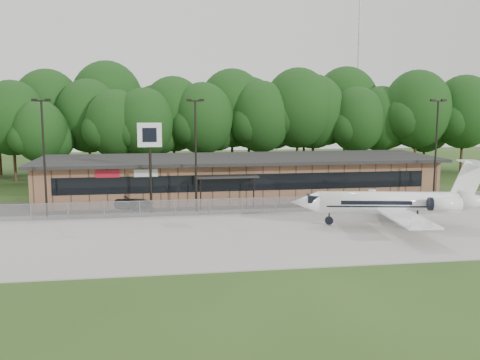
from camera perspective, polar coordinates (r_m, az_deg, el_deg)
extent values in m
plane|color=#264117|center=(33.66, 6.05, -8.90)|extent=(160.00, 160.00, 0.00)
cube|color=#9E9B93|center=(41.15, 3.20, -5.62)|extent=(64.00, 18.00, 0.08)
cube|color=#383835|center=(52.20, 0.59, -2.64)|extent=(50.00, 9.00, 0.06)
cube|color=brown|center=(56.26, -0.15, 0.18)|extent=(40.00, 10.00, 4.00)
cube|color=black|center=(51.31, 0.68, -0.26)|extent=(36.00, 0.08, 1.60)
cube|color=black|center=(55.51, -0.08, 2.31)|extent=(41.00, 11.50, 0.30)
cube|color=black|center=(50.36, -1.45, 0.38)|extent=(6.00, 1.60, 0.20)
cube|color=#B61627|center=(50.66, -13.97, 0.64)|extent=(2.20, 0.06, 0.70)
cube|color=silver|center=(50.46, -10.01, 0.73)|extent=(2.20, 0.06, 0.70)
cube|color=gray|center=(47.71, 1.47, -2.80)|extent=(46.00, 0.03, 1.50)
cube|color=gray|center=(47.57, 1.47, -1.92)|extent=(46.00, 0.04, 0.04)
cylinder|color=gray|center=(84.73, 12.40, 9.83)|extent=(0.20, 0.20, 25.00)
cylinder|color=black|center=(48.79, -20.15, 1.99)|extent=(0.18, 0.18, 10.00)
cube|color=black|center=(48.55, -20.45, 7.92)|extent=(1.20, 0.12, 0.12)
cube|color=black|center=(48.66, -21.09, 7.97)|extent=(0.45, 0.30, 0.22)
cube|color=black|center=(48.44, -19.81, 8.03)|extent=(0.45, 0.30, 0.22)
cylinder|color=black|center=(47.94, -4.73, 2.36)|extent=(0.18, 0.18, 10.00)
cube|color=black|center=(47.69, -4.80, 8.41)|extent=(1.20, 0.12, 0.12)
cube|color=black|center=(47.66, -5.47, 8.48)|extent=(0.45, 0.30, 0.22)
cube|color=black|center=(47.73, -4.14, 8.50)|extent=(0.45, 0.30, 0.22)
cylinder|color=black|center=(54.60, 20.14, 2.60)|extent=(0.18, 0.18, 10.00)
cube|color=black|center=(54.38, 20.41, 7.90)|extent=(1.20, 0.12, 0.12)
cube|color=black|center=(54.11, 19.90, 8.00)|extent=(0.45, 0.30, 0.22)
cube|color=black|center=(54.65, 20.92, 7.95)|extent=(0.45, 0.30, 0.22)
cylinder|color=white|center=(44.43, 15.51, -2.43)|extent=(11.28, 3.78, 1.78)
cone|color=white|center=(43.32, 6.89, -2.46)|extent=(2.51, 2.16, 1.78)
cone|color=white|center=(46.49, 23.68, -2.16)|extent=(2.73, 2.20, 1.78)
cube|color=white|center=(41.19, 17.44, -4.05)|extent=(3.62, 7.02, 0.13)
cube|color=white|center=(48.16, 15.10, -2.21)|extent=(3.62, 7.02, 0.13)
cylinder|color=white|center=(44.23, 21.00, -2.51)|extent=(2.59, 1.43, 1.00)
cylinder|color=white|center=(46.82, 19.89, -1.88)|extent=(2.59, 1.43, 1.00)
cube|color=white|center=(46.04, 23.15, -0.19)|extent=(2.72, 0.65, 3.35)
cube|color=white|center=(46.12, 24.03, 1.52)|extent=(2.36, 5.30, 0.11)
cube|color=black|center=(43.34, 7.92, -2.05)|extent=(1.34, 1.52, 0.56)
cube|color=black|center=(45.24, 17.91, -4.29)|extent=(1.36, 2.79, 0.78)
cylinder|color=black|center=(43.85, 9.47, -4.39)|extent=(0.78, 0.78, 0.25)
imported|color=#313234|center=(51.71, -12.05, -2.14)|extent=(5.81, 4.55, 1.47)
cylinder|color=black|center=(48.26, -9.53, 0.97)|extent=(0.24, 0.24, 7.76)
cube|color=silver|center=(47.96, -9.62, 4.77)|extent=(2.14, 0.33, 2.13)
cube|color=black|center=(47.84, -9.63, 4.76)|extent=(1.26, 0.09, 1.26)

